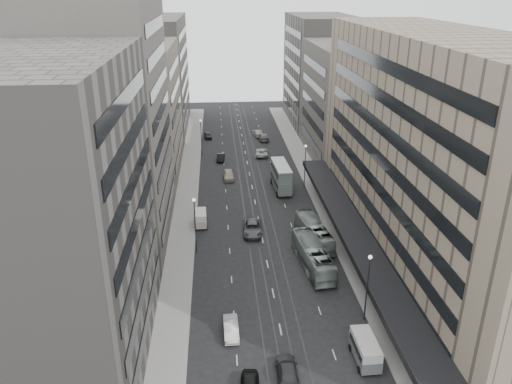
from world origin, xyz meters
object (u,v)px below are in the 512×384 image
object	(u,v)px
vw_microbus	(365,349)
sedan_1	(231,328)
bus_far	(314,232)
double_decker	(281,176)
sedan_2	(253,228)
panel_van	(201,218)
bus_near	(313,256)

from	to	relation	value
vw_microbus	sedan_1	world-z (taller)	vw_microbus
bus_far	double_decker	xyz separation A→B (m)	(-2.25, 20.53, 1.09)
double_decker	sedan_2	xyz separation A→B (m)	(-6.54, -17.08, -1.83)
sedan_1	sedan_2	size ratio (longest dim) A/B	0.75
bus_far	panel_van	bearing A→B (deg)	-29.65
bus_far	sedan_2	bearing A→B (deg)	-29.14
double_decker	panel_van	world-z (taller)	double_decker
bus_near	panel_van	bearing A→B (deg)	-48.35
bus_near	sedan_2	bearing A→B (deg)	-61.33
double_decker	sedan_1	size ratio (longest dim) A/B	2.04
bus_far	vw_microbus	bearing A→B (deg)	83.13
bus_far	sedan_1	world-z (taller)	bus_far
bus_near	sedan_1	distance (m)	17.37
sedan_2	sedan_1	bearing A→B (deg)	-96.60
sedan_2	panel_van	bearing A→B (deg)	160.77
bus_far	vw_microbus	size ratio (longest dim) A/B	2.31
bus_far	panel_van	distance (m)	17.97
bus_far	sedan_1	xyz separation A→B (m)	(-12.90, -20.11, -0.84)
sedan_1	panel_van	bearing A→B (deg)	96.72
bus_near	panel_van	xyz separation A→B (m)	(-15.16, 13.75, -0.37)
bus_far	vw_microbus	distance (m)	25.38
bus_far	vw_microbus	world-z (taller)	bus_far
double_decker	bus_near	bearing A→B (deg)	-91.28
double_decker	sedan_2	world-z (taller)	double_decker
bus_near	bus_far	distance (m)	7.19
bus_far	sedan_2	size ratio (longest dim) A/B	1.89
sedan_1	bus_near	bearing A→B (deg)	47.66
vw_microbus	sedan_2	xyz separation A→B (m)	(-9.16, 28.83, -0.63)
bus_near	vw_microbus	xyz separation A→B (m)	(1.86, -18.35, -0.23)
panel_van	sedan_1	world-z (taller)	panel_van
bus_near	bus_far	bearing A→B (deg)	-108.21
bus_near	sedan_1	size ratio (longest dim) A/B	2.70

